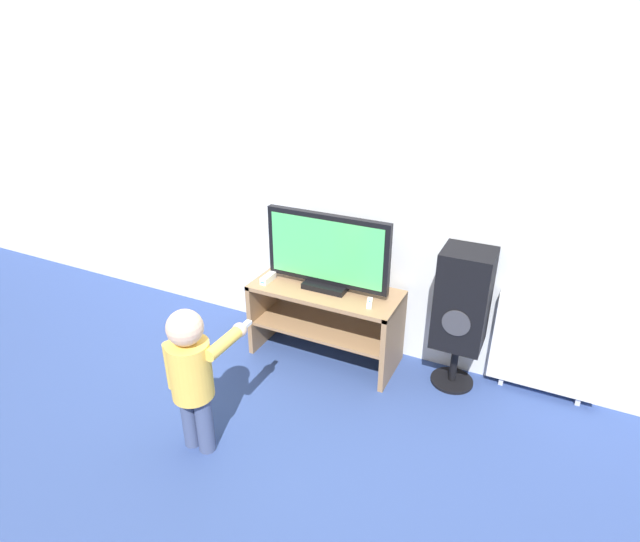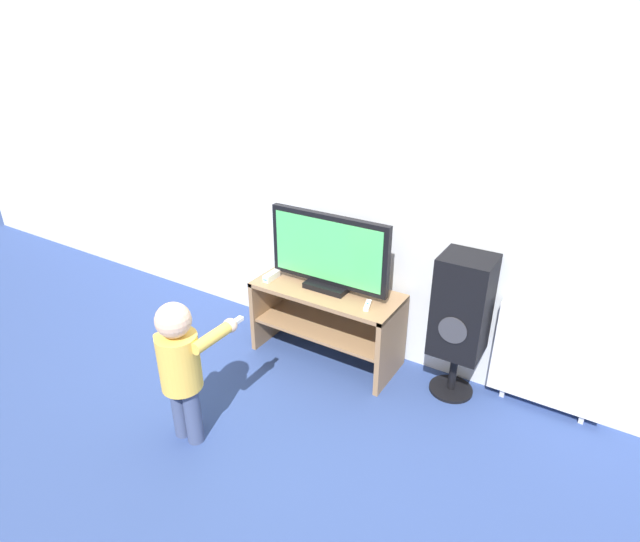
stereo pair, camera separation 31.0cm
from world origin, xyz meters
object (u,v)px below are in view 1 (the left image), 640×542
object	(u,v)px
game_console	(268,278)
speaker_tower	(463,302)
television	(327,253)
radiator	(549,347)
child	(192,370)
remote_primary	(370,303)

from	to	relation	value
game_console	speaker_tower	xyz separation A→B (m)	(1.37, 0.18, 0.05)
television	radiator	size ratio (longest dim) A/B	1.29
game_console	speaker_tower	size ratio (longest dim) A/B	0.16
child	speaker_tower	world-z (taller)	speaker_tower
television	speaker_tower	bearing A→B (deg)	5.08
radiator	game_console	bearing A→B (deg)	-170.65
speaker_tower	child	bearing A→B (deg)	-133.88
remote_primary	radiator	xyz separation A→B (m)	(1.13, 0.31, -0.20)
child	speaker_tower	xyz separation A→B (m)	(1.20, 1.25, 0.10)
speaker_tower	radiator	xyz separation A→B (m)	(0.56, 0.13, -0.26)
game_console	radiator	xyz separation A→B (m)	(1.92, 0.32, -0.22)
game_console	child	world-z (taller)	child
remote_primary	speaker_tower	size ratio (longest dim) A/B	0.13
remote_primary	child	distance (m)	1.24
child	radiator	distance (m)	2.24
game_console	radiator	distance (m)	1.96
television	speaker_tower	size ratio (longest dim) A/B	0.91
remote_primary	speaker_tower	world-z (taller)	speaker_tower
remote_primary	child	bearing A→B (deg)	-120.37
game_console	television	bearing A→B (deg)	13.11
television	remote_primary	world-z (taller)	television
remote_primary	radiator	world-z (taller)	radiator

